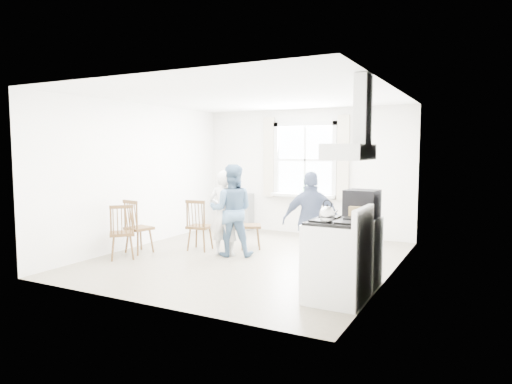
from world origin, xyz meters
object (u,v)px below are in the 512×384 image
object	(u,v)px
windsor_chair_b	(134,221)
person_left	(224,213)
stereo_stack	(362,204)
gas_stove	(338,260)
person_mid	(232,210)
low_cabinet	(359,251)
person_right	(311,221)
windsor_chair_a	(197,220)
windsor_chair_c	(122,226)

from	to	relation	value
windsor_chair_b	person_left	distance (m)	1.55
windsor_chair_b	stereo_stack	bearing A→B (deg)	-1.31
gas_stove	person_left	bearing A→B (deg)	150.52
windsor_chair_b	person_mid	bearing A→B (deg)	22.65
low_cabinet	person_left	bearing A→B (deg)	165.33
person_right	windsor_chair_b	bearing A→B (deg)	-14.01
stereo_stack	person_mid	distance (m)	2.49
stereo_stack	person_right	world-z (taller)	person_right
person_left	windsor_chair_b	bearing A→B (deg)	7.97
windsor_chair_a	person_right	xyz separation A→B (m)	(2.21, -0.28, 0.17)
low_cabinet	windsor_chair_a	bearing A→B (deg)	166.90
gas_stove	person_mid	world-z (taller)	person_mid
windsor_chair_a	windsor_chair_b	distance (m)	1.07
gas_stove	person_left	size ratio (longest dim) A/B	0.78
windsor_chair_b	person_mid	world-z (taller)	person_mid
windsor_chair_b	windsor_chair_c	bearing A→B (deg)	-72.12
windsor_chair_b	person_right	world-z (taller)	person_right
low_cabinet	windsor_chair_c	distance (m)	3.74
windsor_chair_a	person_left	xyz separation A→B (m)	(0.59, -0.07, 0.16)
stereo_stack	person_mid	bearing A→B (deg)	162.77
windsor_chair_c	person_right	distance (m)	3.02
stereo_stack	person_right	distance (m)	1.03
gas_stove	person_left	xyz separation A→B (m)	(-2.37, 1.34, 0.23)
low_cabinet	windsor_chair_a	size ratio (longest dim) A/B	0.99
person_left	person_right	size ratio (longest dim) A/B	0.99
windsor_chair_a	person_mid	world-z (taller)	person_mid
stereo_stack	low_cabinet	bearing A→B (deg)	128.59
stereo_stack	windsor_chair_a	distance (m)	3.19
low_cabinet	windsor_chair_c	bearing A→B (deg)	-174.10
windsor_chair_c	person_right	world-z (taller)	person_right
windsor_chair_b	person_mid	size ratio (longest dim) A/B	0.61
person_right	gas_stove	bearing A→B (deg)	102.50
low_cabinet	person_mid	size ratio (longest dim) A/B	0.59
windsor_chair_c	person_left	xyz separation A→B (m)	(1.29, 1.02, 0.16)
gas_stove	windsor_chair_a	xyz separation A→B (m)	(-2.95, 1.40, 0.07)
gas_stove	windsor_chair_b	size ratio (longest dim) A/B	1.21
gas_stove	windsor_chair_a	size ratio (longest dim) A/B	1.23
low_cabinet	person_right	distance (m)	0.96
windsor_chair_b	person_right	size ratio (longest dim) A/B	0.64
gas_stove	windsor_chair_b	xyz separation A→B (m)	(-3.79, 0.75, 0.08)
stereo_stack	windsor_chair_a	bearing A→B (deg)	166.27
stereo_stack	windsor_chair_c	distance (m)	3.81
windsor_chair_a	person_mid	xyz separation A→B (m)	(0.70, -0.02, 0.21)
windsor_chair_b	windsor_chair_c	xyz separation A→B (m)	(0.14, -0.43, -0.02)
stereo_stack	windsor_chair_c	world-z (taller)	stereo_stack
windsor_chair_a	person_mid	bearing A→B (deg)	-1.31
gas_stove	stereo_stack	world-z (taller)	stereo_stack
gas_stove	person_mid	xyz separation A→B (m)	(-2.25, 1.39, 0.28)
gas_stove	person_left	distance (m)	2.73
gas_stove	low_cabinet	bearing A→B (deg)	84.32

